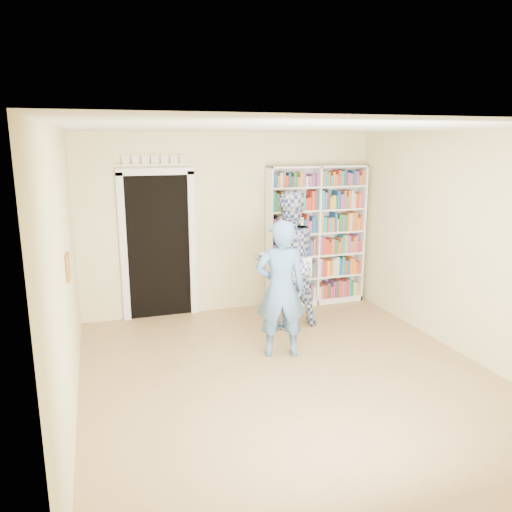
{
  "coord_description": "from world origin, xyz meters",
  "views": [
    {
      "loc": [
        -1.95,
        -4.74,
        2.57
      ],
      "look_at": [
        -0.11,
        0.9,
        1.2
      ],
      "focal_mm": 35.0,
      "sensor_mm": 36.0,
      "label": 1
    }
  ],
  "objects": [
    {
      "name": "floor",
      "position": [
        0.0,
        0.0,
        0.0
      ],
      "size": [
        5.0,
        5.0,
        0.0
      ],
      "primitive_type": "plane",
      "color": "#9F7B4D",
      "rests_on": "ground"
    },
    {
      "name": "wall_back",
      "position": [
        0.0,
        2.5,
        1.35
      ],
      "size": [
        4.5,
        0.0,
        4.5
      ],
      "primitive_type": "plane",
      "rotation": [
        1.57,
        0.0,
        0.0
      ],
      "color": "#F5EAA9",
      "rests_on": "floor"
    },
    {
      "name": "man_plaid",
      "position": [
        0.54,
        1.53,
        0.96
      ],
      "size": [
        1.0,
        0.82,
        1.91
      ],
      "primitive_type": "imported",
      "rotation": [
        0.0,
        0.0,
        3.25
      ],
      "color": "navy",
      "rests_on": "floor"
    },
    {
      "name": "ceiling",
      "position": [
        0.0,
        0.0,
        2.7
      ],
      "size": [
        5.0,
        5.0,
        0.0
      ],
      "primitive_type": "plane",
      "rotation": [
        3.14,
        0.0,
        0.0
      ],
      "color": "white",
      "rests_on": "wall_back"
    },
    {
      "name": "man_blue",
      "position": [
        0.1,
        0.62,
        0.84
      ],
      "size": [
        0.69,
        0.53,
        1.68
      ],
      "primitive_type": "imported",
      "rotation": [
        0.0,
        0.0,
        2.92
      ],
      "color": "#4E79AE",
      "rests_on": "floor"
    },
    {
      "name": "bookshelf",
      "position": [
        1.35,
        2.34,
        1.11
      ],
      "size": [
        1.6,
        0.3,
        2.2
      ],
      "rotation": [
        0.0,
        0.0,
        0.17
      ],
      "color": "white",
      "rests_on": "floor"
    },
    {
      "name": "wall_art",
      "position": [
        -2.23,
        0.2,
        1.4
      ],
      "size": [
        0.03,
        0.25,
        0.25
      ],
      "primitive_type": "cube",
      "color": "brown",
      "rests_on": "wall_left"
    },
    {
      "name": "wall_left",
      "position": [
        -2.25,
        0.0,
        1.35
      ],
      "size": [
        0.0,
        5.0,
        5.0
      ],
      "primitive_type": "plane",
      "rotation": [
        1.57,
        0.0,
        1.57
      ],
      "color": "#F5EAA9",
      "rests_on": "floor"
    },
    {
      "name": "wall_right",
      "position": [
        2.25,
        0.0,
        1.35
      ],
      "size": [
        0.0,
        5.0,
        5.0
      ],
      "primitive_type": "plane",
      "rotation": [
        1.57,
        0.0,
        -1.57
      ],
      "color": "#F5EAA9",
      "rests_on": "floor"
    },
    {
      "name": "doorway",
      "position": [
        -1.1,
        2.48,
        1.18
      ],
      "size": [
        1.1,
        0.08,
        2.43
      ],
      "color": "black",
      "rests_on": "floor"
    },
    {
      "name": "paper_sheet",
      "position": [
        0.72,
        1.3,
        0.9
      ],
      "size": [
        0.19,
        0.02,
        0.27
      ],
      "primitive_type": "cube",
      "rotation": [
        0.0,
        0.0,
        -0.05
      ],
      "color": "white",
      "rests_on": "man_plaid"
    }
  ]
}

